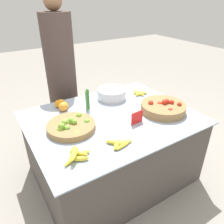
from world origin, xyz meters
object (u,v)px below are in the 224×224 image
at_px(tomato_basket, 163,107).
at_px(metal_bowl, 112,94).
at_px(lime_bowl, 71,126).
at_px(price_sign, 137,117).
at_px(vendor_person, 62,79).

xyz_separation_m(tomato_basket, metal_bowl, (-0.24, 0.49, 0.01)).
relative_size(lime_bowl, tomato_basket, 0.96).
bearing_deg(tomato_basket, price_sign, -173.34).
relative_size(metal_bowl, vendor_person, 0.18).
height_order(tomato_basket, price_sign, tomato_basket).
bearing_deg(lime_bowl, price_sign, -22.61).
height_order(price_sign, vendor_person, vendor_person).
height_order(tomato_basket, vendor_person, vendor_person).
relative_size(tomato_basket, metal_bowl, 1.38).
bearing_deg(metal_bowl, tomato_basket, -63.65).
distance_m(lime_bowl, metal_bowl, 0.66).
bearing_deg(metal_bowl, price_sign, -99.18).
relative_size(lime_bowl, price_sign, 3.21).
xyz_separation_m(tomato_basket, price_sign, (-0.33, -0.04, 0.01)).
xyz_separation_m(tomato_basket, vendor_person, (-0.56, 1.04, 0.06)).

